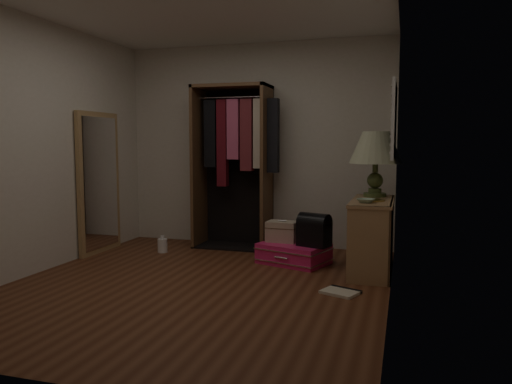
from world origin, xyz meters
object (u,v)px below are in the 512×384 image
Objects in this scene: console_bookshelf at (372,233)px; open_wardrobe at (237,152)px; black_bag at (314,229)px; pink_suitcase at (294,253)px; train_case at (282,231)px; white_jug at (163,245)px; floor_mirror at (99,183)px; table_lamp at (376,149)px.

open_wardrobe is (-1.73, 0.72, 0.83)m from console_bookshelf.
console_bookshelf is 0.61m from black_bag.
open_wardrobe is at bearing 162.02° from pink_suitcase.
train_case is at bearing 172.30° from pink_suitcase.
black_bag is 1.93m from white_jug.
pink_suitcase is (-0.84, 0.06, -0.28)m from console_bookshelf.
console_bookshelf is 5.43× the size of white_jug.
table_lamp is (3.24, 0.32, 0.42)m from floor_mirror.
console_bookshelf is 0.66× the size of floor_mirror.
console_bookshelf is at bearing 20.46° from black_bag.
train_case reaches higher than white_jug.
train_case reaches higher than pink_suitcase.
white_jug is at bearing -177.10° from table_lamp.
console_bookshelf is 1.59× the size of table_lamp.
console_bookshelf is 0.89m from pink_suitcase.
white_jug is at bearing -164.91° from black_bag.
pink_suitcase is (2.39, 0.11, -0.74)m from floor_mirror.
floor_mirror is (-3.24, -0.05, 0.46)m from console_bookshelf.
white_jug is (0.74, 0.19, -0.76)m from floor_mirror.
floor_mirror is at bearing -158.76° from pink_suitcase.
table_lamp is (0.61, 0.28, 0.86)m from black_bag.
console_bookshelf is at bearing 14.56° from pink_suitcase.
floor_mirror is 2.67m from black_bag.
floor_mirror reaches higher than train_case.
black_bag is (0.39, -0.14, 0.07)m from train_case.
pink_suitcase is at bearing -2.89° from white_jug.
floor_mirror reaches higher than black_bag.
open_wardrobe is 5.34× the size of black_bag.
black_bag is 0.54× the size of table_lamp.
console_bookshelf is 1.01m from train_case.
console_bookshelf is 2.05m from open_wardrobe.
train_case is at bearing 179.35° from black_bag.
table_lamp is at bearing 44.29° from black_bag.
white_jug is (-1.50, 0.01, -0.25)m from train_case.
train_case is at bearing -0.31° from white_jug.
console_bookshelf is at bearing -4.18° from train_case.
open_wardrobe is 1.21× the size of floor_mirror.
black_bag is at bearing -16.72° from train_case.
floor_mirror reaches higher than console_bookshelf.
white_jug is (-2.50, -0.13, -1.18)m from table_lamp.
open_wardrobe is 1.29m from train_case.
white_jug is (-0.77, -0.58, -1.13)m from open_wardrobe.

